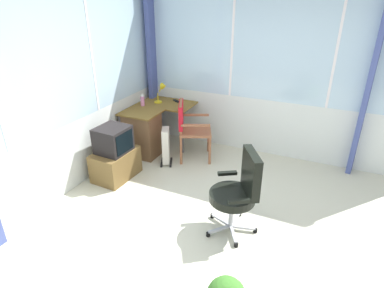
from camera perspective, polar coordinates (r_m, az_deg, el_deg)
ground at (r=3.76m, az=5.97°, el=-16.01°), size 5.35×5.41×0.06m
north_window_panel at (r=4.22m, az=-23.43°, el=8.67°), size 4.35×0.07×2.77m
east_window_panel at (r=5.09m, az=15.09°, el=12.49°), size 0.07×4.41×2.77m
curtain_corner at (r=5.71m, az=-7.02°, el=14.05°), size 0.25×0.09×2.67m
curtain_east_far at (r=4.97m, az=28.82°, el=9.38°), size 0.25×0.10×2.67m
desk at (r=5.27m, az=-8.52°, el=2.20°), size 1.10×0.90×0.73m
desk_lamp at (r=5.53m, az=-5.20°, el=9.49°), size 0.23×0.20×0.33m
tv_remote at (r=5.57m, az=-2.80°, el=7.59°), size 0.12×0.15×0.02m
spray_bottle at (r=5.39m, az=-8.72°, el=7.75°), size 0.06×0.06×0.22m
wooden_armchair at (r=5.00m, az=-0.83°, el=3.70°), size 0.63×0.64×0.93m
office_chair at (r=3.52m, az=8.39°, el=-7.73°), size 0.62×0.59×0.96m
tv_on_stand at (r=4.69m, az=-13.42°, el=-2.05°), size 0.66×0.47×0.77m
space_heater at (r=4.98m, az=-4.60°, el=-0.27°), size 0.33×0.27×0.58m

